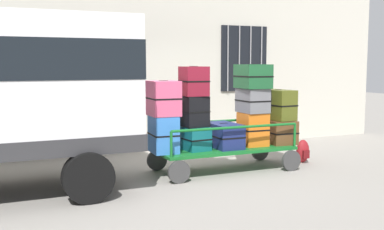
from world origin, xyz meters
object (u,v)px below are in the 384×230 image
object	(u,v)px
suitcase_left_bottom	(163,134)
luggage_cart	(224,151)
suitcase_midright_bottom	(253,129)
suitcase_midleft_top	(194,81)
suitcase_midright_top	(253,76)
suitcase_right_bottom	(279,132)
backpack	(303,151)
suitcase_midleft_bottom	(194,138)
suitcase_left_middle	(163,98)
suitcase_midright_middle	(253,101)
suitcase_center_bottom	(224,135)
suitcase_midleft_middle	(194,111)
suitcase_right_middle	(278,105)

from	to	relation	value
suitcase_left_bottom	luggage_cart	bearing A→B (deg)	-0.06
suitcase_midright_bottom	suitcase_midleft_top	bearing A→B (deg)	176.67
suitcase_midright_top	suitcase_right_bottom	bearing A→B (deg)	-3.44
luggage_cart	backpack	world-z (taller)	backpack
luggage_cart	suitcase_midleft_bottom	world-z (taller)	suitcase_midleft_bottom
suitcase_left_bottom	suitcase_left_middle	xyz separation A→B (m)	(-0.00, -0.01, 0.60)
suitcase_midright_middle	suitcase_midleft_bottom	bearing A→B (deg)	179.19
suitcase_left_middle	suitcase_midleft_bottom	bearing A→B (deg)	2.21
suitcase_center_bottom	backpack	bearing A→B (deg)	-1.44
luggage_cart	suitcase_right_bottom	bearing A→B (deg)	-1.83
luggage_cart	suitcase_midright_top	size ratio (longest dim) A/B	3.71
suitcase_left_middle	suitcase_midright_bottom	distance (m)	1.81
suitcase_midleft_bottom	suitcase_right_bottom	xyz separation A→B (m)	(1.71, -0.05, 0.02)
suitcase_midleft_bottom	suitcase_midleft_top	size ratio (longest dim) A/B	1.12
luggage_cart	suitcase_left_bottom	world-z (taller)	suitcase_left_bottom
suitcase_left_middle	suitcase_midleft_middle	bearing A→B (deg)	2.38
suitcase_midleft_middle	suitcase_midright_top	bearing A→B (deg)	-0.66
suitcase_midleft_bottom	suitcase_right_bottom	world-z (taller)	suitcase_right_bottom
suitcase_left_bottom	suitcase_midright_bottom	distance (m)	1.71
suitcase_left_middle	suitcase_midleft_bottom	world-z (taller)	suitcase_left_middle
suitcase_midleft_middle	suitcase_left_bottom	bearing A→B (deg)	-179.03
suitcase_left_bottom	suitcase_left_middle	world-z (taller)	suitcase_left_middle
suitcase_midleft_bottom	suitcase_left_bottom	bearing A→B (deg)	-179.19
suitcase_midleft_top	suitcase_midright_top	size ratio (longest dim) A/B	0.74
suitcase_left_bottom	suitcase_midleft_bottom	size ratio (longest dim) A/B	1.09
suitcase_left_middle	suitcase_midleft_middle	xyz separation A→B (m)	(0.57, 0.02, -0.24)
luggage_cart	suitcase_left_middle	bearing A→B (deg)	-179.36
suitcase_midleft_bottom	suitcase_midright_bottom	xyz separation A→B (m)	(1.14, -0.04, 0.10)
suitcase_midleft_middle	suitcase_right_bottom	bearing A→B (deg)	-1.58
suitcase_midleft_middle	suitcase_midright_middle	distance (m)	1.15
suitcase_midleft_bottom	suitcase_midright_middle	bearing A→B (deg)	-0.81
suitcase_midleft_middle	suitcase_right_bottom	xyz separation A→B (m)	(1.71, -0.05, -0.44)
suitcase_midleft_middle	suitcase_midright_bottom	size ratio (longest dim) A/B	0.88
suitcase_left_middle	suitcase_midright_bottom	xyz separation A→B (m)	(1.71, -0.01, -0.61)
suitcase_midleft_bottom	suitcase_center_bottom	size ratio (longest dim) A/B	0.72
suitcase_center_bottom	suitcase_left_bottom	bearing A→B (deg)	-179.18
suitcase_left_middle	suitcase_right_bottom	size ratio (longest dim) A/B	0.88
suitcase_midleft_middle	suitcase_midright_bottom	bearing A→B (deg)	-1.91
suitcase_midright_middle	backpack	size ratio (longest dim) A/B	1.28
luggage_cart	suitcase_midleft_top	xyz separation A→B (m)	(-0.57, 0.04, 1.24)
backpack	suitcase_midleft_bottom	bearing A→B (deg)	179.13
suitcase_midright_bottom	luggage_cart	bearing A→B (deg)	177.29
suitcase_right_bottom	backpack	world-z (taller)	suitcase_right_bottom
suitcase_right_bottom	backpack	xyz separation A→B (m)	(0.55, 0.01, -0.41)
suitcase_left_bottom	suitcase_midright_bottom	world-z (taller)	suitcase_left_bottom
luggage_cart	suitcase_right_middle	bearing A→B (deg)	1.37
suitcase_midleft_bottom	suitcase_right_bottom	distance (m)	1.71
luggage_cart	suitcase_midright_middle	xyz separation A→B (m)	(0.57, -0.01, 0.88)
suitcase_midleft_top	suitcase_midright_top	xyz separation A→B (m)	(1.14, -0.04, 0.07)
suitcase_right_middle	backpack	size ratio (longest dim) A/B	1.61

